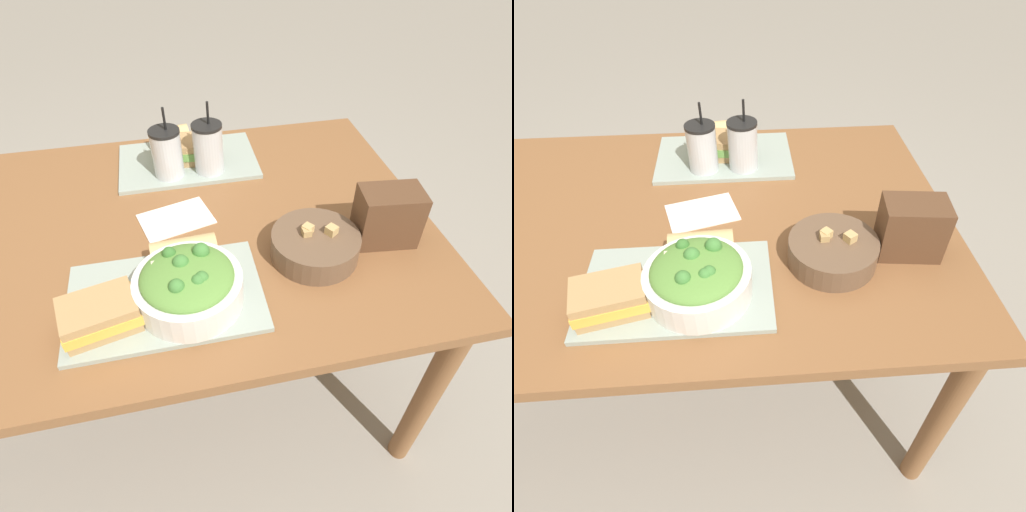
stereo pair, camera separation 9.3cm
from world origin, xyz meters
The scene contains 14 objects.
ground_plane centered at (0.00, 0.00, 0.00)m, with size 12.00×12.00×0.00m, color gray.
dining_table centered at (0.00, 0.00, 0.63)m, with size 1.48×0.94×0.71m.
tray_near centered at (0.06, -0.24, 0.71)m, with size 0.41×0.26×0.01m.
tray_far centered at (0.16, 0.29, 0.71)m, with size 0.41×0.26×0.01m.
salad_bowl centered at (0.11, -0.27, 0.77)m, with size 0.22×0.22×0.11m.
soup_bowl centered at (0.40, -0.18, 0.74)m, with size 0.20×0.20×0.08m.
sandwich_near centered at (-0.07, -0.30, 0.75)m, with size 0.17×0.13×0.06m.
baguette_near centered at (0.11, -0.15, 0.75)m, with size 0.15×0.07×0.06m.
sandwich_far centered at (0.13, 0.30, 0.75)m, with size 0.14×0.12×0.06m.
baguette_far centered at (0.11, 0.39, 0.75)m, with size 0.12×0.08×0.06m.
drink_cup_dark centered at (0.10, 0.22, 0.78)m, with size 0.09×0.09×0.20m.
drink_cup_red centered at (0.21, 0.22, 0.79)m, with size 0.09×0.09×0.21m.
chip_bag centered at (0.59, -0.16, 0.78)m, with size 0.15×0.11×0.14m.
napkin_folded centered at (0.10, 0.02, 0.71)m, with size 0.20×0.17×0.00m.
Camera 2 is at (0.21, -0.88, 1.40)m, focal length 30.00 mm.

